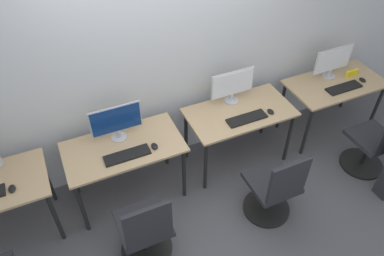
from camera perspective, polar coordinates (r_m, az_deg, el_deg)
The scene contains 19 objects.
ground_plane at distance 4.08m, azimuth 0.71°, elevation -10.04°, with size 20.00×20.00×0.00m, color #4C4C51.
wall_back at distance 3.66m, azimuth -4.00°, elevation 12.18°, with size 12.00×0.05×2.80m.
mouse_far_left at distance 3.54m, azimuth -25.75°, elevation -8.32°, with size 0.06×0.09×0.03m.
desk_left at distance 3.68m, azimuth -10.29°, elevation -3.70°, with size 1.13×0.61×0.71m.
monitor_left at distance 3.58m, azimuth -11.47°, elevation 1.01°, with size 0.49×0.15×0.38m.
keyboard_left at distance 3.52m, azimuth -9.85°, elevation -4.09°, with size 0.43×0.14×0.02m.
mouse_left at distance 3.55m, azimuth -5.75°, elevation -2.77°, with size 0.06×0.09×0.03m.
office_chair_left at distance 3.41m, azimuth -7.07°, elevation -15.48°, with size 0.48×0.48×0.89m.
desk_right at distance 4.03m, azimuth 7.22°, elevation 1.62°, with size 1.13×0.61×0.71m.
monitor_right at distance 3.98m, azimuth 6.20°, elevation 6.51°, with size 0.49×0.15×0.38m.
keyboard_right at distance 3.88m, azimuth 8.35°, elevation 1.46°, with size 0.43×0.14×0.02m.
mouse_right at distance 4.00m, azimuth 11.89°, elevation 2.47°, with size 0.06×0.09×0.03m.
office_chair_right at distance 3.73m, azimuth 12.36°, elevation -9.28°, with size 0.48×0.48×0.89m.
desk_far_right at distance 4.71m, azimuth 20.85°, elevation 5.66°, with size 1.13×0.61×0.71m.
monitor_far_right at distance 4.63m, azimuth 20.69°, elevation 9.50°, with size 0.49×0.15×0.38m.
keyboard_far_right at distance 4.59m, azimuth 22.13°, elevation 5.71°, with size 0.43×0.14×0.02m.
mouse_far_right at distance 4.80m, azimuth 24.54°, elevation 6.70°, with size 0.06×0.09×0.03m.
office_chair_far_right at distance 4.52m, azimuth 26.01°, elevation -2.36°, with size 0.48×0.48×0.89m.
placard_far_right at distance 4.82m, azimuth 23.20°, elevation 7.68°, with size 0.16×0.03×0.08m.
Camera 1 is at (-1.07, -2.25, 3.24)m, focal length 35.00 mm.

